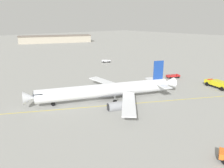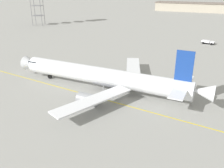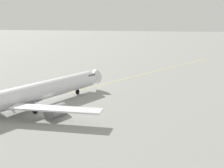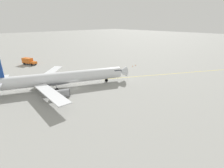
# 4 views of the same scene
# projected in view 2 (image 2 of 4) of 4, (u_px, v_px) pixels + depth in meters

# --- Properties ---
(ground_plane) EXTENTS (600.00, 600.00, 0.00)m
(ground_plane) POSITION_uv_depth(u_px,v_px,m) (95.00, 83.00, 56.90)
(ground_plane) COLOR gray
(airliner_main) EXTENTS (33.08, 42.12, 10.88)m
(airliner_main) POSITION_uv_depth(u_px,v_px,m) (105.00, 78.00, 52.22)
(airliner_main) COLOR white
(airliner_main) RESTS_ON ground_plane
(pushback_tug_truck) EXTENTS (4.31, 5.05, 1.30)m
(pushback_tug_truck) POSITION_uv_depth(u_px,v_px,m) (208.00, 42.00, 92.71)
(pushback_tug_truck) COLOR #232326
(pushback_tug_truck) RESTS_ON ground_plane
(terminal_shed) EXTENTS (40.42, 71.21, 7.11)m
(terminal_shed) POSITION_uv_depth(u_px,v_px,m) (199.00, 7.00, 196.62)
(terminal_shed) COLOR #B2A893
(terminal_shed) RESTS_ON ground_plane
(taxiway_centreline) EXTENTS (89.68, 162.42, 0.01)m
(taxiway_centreline) POSITION_uv_depth(u_px,v_px,m) (100.00, 98.00, 49.16)
(taxiway_centreline) COLOR yellow
(taxiway_centreline) RESTS_ON ground_plane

